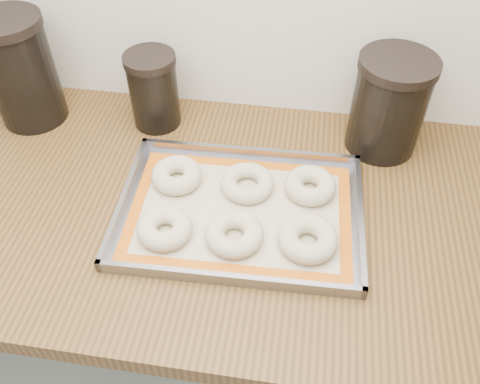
% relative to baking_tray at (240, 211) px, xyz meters
% --- Properties ---
extents(cabinet, '(3.00, 0.65, 0.86)m').
position_rel_baking_tray_xyz_m(cabinet, '(-0.05, 0.02, -0.48)').
color(cabinet, slate).
rests_on(cabinet, floor).
extents(countertop, '(3.06, 0.68, 0.04)m').
position_rel_baking_tray_xyz_m(countertop, '(-0.05, 0.02, -0.03)').
color(countertop, brown).
rests_on(countertop, cabinet).
extents(baking_tray, '(0.47, 0.35, 0.03)m').
position_rel_baking_tray_xyz_m(baking_tray, '(0.00, 0.00, 0.00)').
color(baking_tray, gray).
rests_on(baking_tray, countertop).
extents(baking_mat, '(0.43, 0.30, 0.00)m').
position_rel_baking_tray_xyz_m(baking_mat, '(0.00, 0.00, -0.00)').
color(baking_mat, '#C6B793').
rests_on(baking_mat, baking_tray).
extents(bagel_front_left, '(0.10, 0.10, 0.04)m').
position_rel_baking_tray_xyz_m(bagel_front_left, '(-0.13, -0.08, 0.02)').
color(bagel_front_left, beige).
rests_on(bagel_front_left, baking_mat).
extents(bagel_front_mid, '(0.12, 0.12, 0.04)m').
position_rel_baking_tray_xyz_m(bagel_front_mid, '(0.00, -0.07, 0.02)').
color(bagel_front_mid, beige).
rests_on(bagel_front_mid, baking_mat).
extents(bagel_front_right, '(0.13, 0.13, 0.04)m').
position_rel_baking_tray_xyz_m(bagel_front_right, '(0.13, -0.06, 0.02)').
color(bagel_front_right, beige).
rests_on(bagel_front_right, baking_mat).
extents(bagel_back_left, '(0.11, 0.11, 0.04)m').
position_rel_baking_tray_xyz_m(bagel_back_left, '(-0.14, 0.06, 0.02)').
color(bagel_back_left, beige).
rests_on(bagel_back_left, baking_mat).
extents(bagel_back_mid, '(0.14, 0.14, 0.03)m').
position_rel_baking_tray_xyz_m(bagel_back_mid, '(0.00, 0.06, 0.01)').
color(bagel_back_mid, beige).
rests_on(bagel_back_mid, baking_mat).
extents(bagel_back_right, '(0.13, 0.13, 0.04)m').
position_rel_baking_tray_xyz_m(bagel_back_right, '(0.13, 0.07, 0.02)').
color(bagel_back_right, beige).
rests_on(bagel_back_right, baking_mat).
extents(canister_left, '(0.15, 0.15, 0.24)m').
position_rel_baking_tray_xyz_m(canister_left, '(-0.51, 0.23, 0.12)').
color(canister_left, black).
rests_on(canister_left, countertop).
extents(canister_mid, '(0.11, 0.11, 0.17)m').
position_rel_baking_tray_xyz_m(canister_mid, '(-0.23, 0.25, 0.08)').
color(canister_mid, black).
rests_on(canister_mid, countertop).
extents(canister_right, '(0.16, 0.16, 0.21)m').
position_rel_baking_tray_xyz_m(canister_right, '(0.27, 0.25, 0.10)').
color(canister_right, black).
rests_on(canister_right, countertop).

